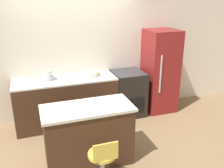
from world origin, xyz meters
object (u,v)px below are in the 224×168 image
stool_chair (103,164)px  mixing_bowl (93,73)px  kettle (49,76)px  refrigerator (160,71)px  oven_range (128,93)px

stool_chair → mixing_bowl: 2.12m
stool_chair → kettle: size_ratio=3.88×
kettle → refrigerator: bearing=-1.0°
oven_range → mixing_bowl: mixing_bowl is taller
stool_chair → mixing_bowl: size_ratio=3.16×
refrigerator → stool_chair: 2.77m
oven_range → mixing_bowl: size_ratio=3.81×
refrigerator → stool_chair: refrigerator is taller
refrigerator → mixing_bowl: 1.48m
refrigerator → mixing_bowl: refrigerator is taller
kettle → mixing_bowl: kettle is taller
stool_chair → kettle: bearing=102.2°
mixing_bowl → refrigerator: bearing=-1.6°
refrigerator → stool_chair: bearing=-134.1°
kettle → stool_chair: bearing=-77.8°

